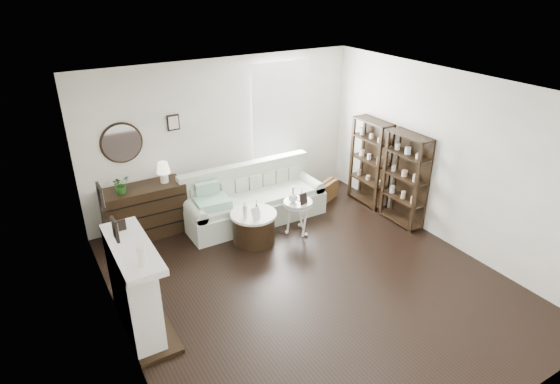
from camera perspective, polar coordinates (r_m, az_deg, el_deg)
room at (r=8.47m, az=-2.15°, el=9.08°), size 5.50×5.50×5.50m
fireplace at (r=5.93m, az=-17.26°, el=-11.41°), size 0.50×1.40×1.84m
shelf_unit_far at (r=8.71m, az=10.92°, el=3.57°), size 0.30×0.80×1.60m
shelf_unit_near at (r=8.12m, az=15.02°, el=1.47°), size 0.30×0.80×1.60m
sofa at (r=8.19m, az=-3.34°, el=-1.21°), size 2.45×0.85×0.95m
quilt at (r=7.69m, az=-8.26°, el=-1.28°), size 0.58×0.49×0.14m
suitcase at (r=8.93m, az=5.72°, el=0.11°), size 0.57×0.38×0.36m
dresser at (r=7.94m, az=-16.12°, el=-2.23°), size 1.29×0.55×0.86m
table_lamp at (r=7.77m, az=-14.01°, el=2.35°), size 0.27×0.27×0.35m
potted_plant at (r=7.59m, az=-18.86°, el=0.89°), size 0.33×0.31×0.29m
drum_table at (r=7.52m, az=-3.21°, el=-4.29°), size 0.74×0.74×0.51m
pedestal_table at (r=7.63m, az=2.20°, el=-1.47°), size 0.48×0.48×0.58m
eiffel_drum at (r=7.43m, az=-2.89°, el=-1.71°), size 0.11×0.11×0.17m
bottle_drum at (r=7.19m, az=-4.28°, el=-2.22°), size 0.07×0.07×0.28m
card_frame_drum at (r=7.18m, az=-2.96°, el=-2.61°), size 0.15×0.08×0.19m
eiffel_ped at (r=7.64m, az=2.69°, el=-0.28°), size 0.12×0.12×0.18m
flask_ped at (r=7.52m, az=1.60°, el=-0.30°), size 0.15×0.15×0.27m
card_frame_ped at (r=7.48m, az=2.87°, el=-0.83°), size 0.14×0.07×0.18m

